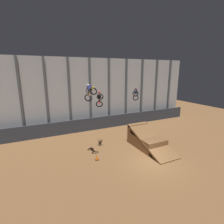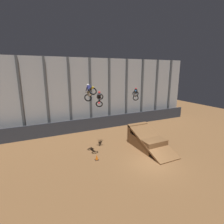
{
  "view_description": "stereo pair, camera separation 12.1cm",
  "coord_description": "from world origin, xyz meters",
  "px_view_note": "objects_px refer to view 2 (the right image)",
  "views": [
    {
      "loc": [
        -9.89,
        -11.57,
        8.49
      ],
      "look_at": [
        -1.15,
        6.21,
        3.78
      ],
      "focal_mm": 28.0,
      "sensor_mm": 36.0,
      "label": 1
    },
    {
      "loc": [
        -9.78,
        -11.62,
        8.49
      ],
      "look_at": [
        -1.15,
        6.21,
        3.78
      ],
      "focal_mm": 28.0,
      "sensor_mm": 36.0,
      "label": 2
    }
  ],
  "objects_px": {
    "dirt_ramp": "(146,140)",
    "rider_bike_left_air": "(90,92)",
    "traffic_cone_near_ramp": "(97,157)",
    "rider_bike_right_air": "(136,94)",
    "rider_bike_center_air": "(100,99)"
  },
  "relations": [
    {
      "from": "dirt_ramp",
      "to": "rider_bike_left_air",
      "type": "height_order",
      "value": "rider_bike_left_air"
    },
    {
      "from": "rider_bike_left_air",
      "to": "traffic_cone_near_ramp",
      "type": "xyz_separation_m",
      "value": [
        0.37,
        -0.42,
        -6.31
      ]
    },
    {
      "from": "dirt_ramp",
      "to": "traffic_cone_near_ramp",
      "type": "height_order",
      "value": "dirt_ramp"
    },
    {
      "from": "rider_bike_right_air",
      "to": "traffic_cone_near_ramp",
      "type": "bearing_deg",
      "value": -117.86
    },
    {
      "from": "dirt_ramp",
      "to": "rider_bike_center_air",
      "type": "height_order",
      "value": "rider_bike_center_air"
    },
    {
      "from": "rider_bike_left_air",
      "to": "traffic_cone_near_ramp",
      "type": "bearing_deg",
      "value": -52.55
    },
    {
      "from": "traffic_cone_near_ramp",
      "to": "rider_bike_right_air",
      "type": "bearing_deg",
      "value": 26.96
    },
    {
      "from": "rider_bike_left_air",
      "to": "rider_bike_center_air",
      "type": "relative_size",
      "value": 0.93
    },
    {
      "from": "traffic_cone_near_ramp",
      "to": "rider_bike_left_air",
      "type": "bearing_deg",
      "value": 131.06
    },
    {
      "from": "rider_bike_left_air",
      "to": "rider_bike_right_air",
      "type": "xyz_separation_m",
      "value": [
        6.83,
        2.87,
        -0.9
      ]
    },
    {
      "from": "dirt_ramp",
      "to": "traffic_cone_near_ramp",
      "type": "xyz_separation_m",
      "value": [
        -6.23,
        -0.54,
        -0.5
      ]
    },
    {
      "from": "dirt_ramp",
      "to": "rider_bike_right_air",
      "type": "xyz_separation_m",
      "value": [
        0.24,
        2.75,
        4.91
      ]
    },
    {
      "from": "dirt_ramp",
      "to": "traffic_cone_near_ramp",
      "type": "distance_m",
      "value": 6.27
    },
    {
      "from": "rider_bike_left_air",
      "to": "traffic_cone_near_ramp",
      "type": "distance_m",
      "value": 6.34
    },
    {
      "from": "dirt_ramp",
      "to": "rider_bike_center_air",
      "type": "relative_size",
      "value": 3.24
    }
  ]
}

